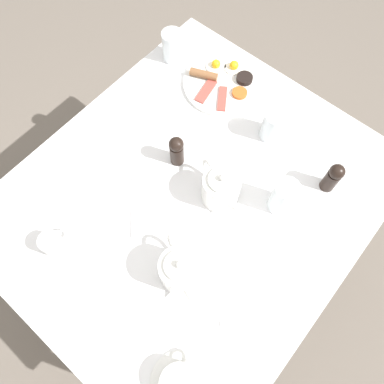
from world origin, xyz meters
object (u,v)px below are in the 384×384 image
Objects in this scene: teacup_with_saucer_left at (180,383)px; fork_spare at (252,331)px; creamer_jug at (53,244)px; fork_by_plate at (66,172)px; wine_glass_spare at (283,197)px; water_glass_short at (273,125)px; breakfast_plate at (223,82)px; water_glass_tall at (173,46)px; teapot_far at (180,270)px; pepper_grinder at (333,177)px; teapot_near at (220,188)px; knife_by_plate at (134,202)px; salt_grinder at (177,150)px; spoon_for_tea at (127,137)px.

teacup_with_saucer_left reaches higher than fork_spare.
creamer_jug is 0.54× the size of fork_by_plate.
water_glass_short is at bearing 41.78° from wine_glass_spare.
breakfast_plate reaches higher than fork_by_plate.
breakfast_plate is 0.25m from water_glass_short.
water_glass_tall is 0.63m from wine_glass_spare.
teapot_far is 0.49m from pepper_grinder.
creamer_jug is (-0.40, 0.24, -0.02)m from teapot_near.
breakfast_plate is at bearing 58.77° from wine_glass_spare.
teapot_near reaches higher than knife_by_plate.
water_glass_tall reaches higher than teacup_with_saucer_left.
teacup_with_saucer_left is 0.60m from salt_grinder.
teapot_near is (-0.32, -0.24, 0.04)m from breakfast_plate.
water_glass_short is 0.64× the size of knife_by_plate.
creamer_jug is 0.23m from fork_by_plate.
spoon_for_tea is at bearing -177.29° from teapot_far.
water_glass_short reaches higher than teacup_with_saucer_left.
teacup_with_saucer_left reaches higher than spoon_for_tea.
teacup_with_saucer_left is 1.36× the size of water_glass_short.
fork_by_plate is at bearing -127.73° from teapot_near.
water_glass_tall is (0.30, 0.44, -0.00)m from teapot_near.
teapot_far reaches higher than wine_glass_spare.
teacup_with_saucer_left is 1.35× the size of water_glass_tall.
teacup_with_saucer_left is (-0.19, -0.17, -0.03)m from teapot_far.
water_glass_tall is at bearing 17.35° from spoon_for_tea.
water_glass_short is 0.70× the size of fork_spare.
wine_glass_spare is at bearing -109.82° from water_glass_tall.
teapot_far is 0.34m from salt_grinder.
fork_by_plate is at bearing 165.40° from breakfast_plate.
creamer_jug is 0.78m from pepper_grinder.
creamer_jug is 0.39m from spoon_for_tea.
creamer_jug reaches higher than knife_by_plate.
teacup_with_saucer_left is at bearing -93.63° from creamer_jug.
teacup_with_saucer_left is at bearing -170.97° from wine_glass_spare.
pepper_grinder is at bearing -27.26° from wine_glass_spare.
teacup_with_saucer_left is at bearing -122.86° from knife_by_plate.
spoon_for_tea is (-0.36, 0.10, -0.01)m from breakfast_plate.
teapot_far is 1.21× the size of spoon_for_tea.
breakfast_plate is 0.65m from teapot_far.
knife_by_plate is at bearing -171.74° from breakfast_plate.
wine_glass_spare is at bearing -138.22° from water_glass_short.
teapot_far is 0.25m from teacup_with_saucer_left.
salt_grinder reaches higher than water_glass_short.
water_glass_short is 0.23m from wine_glass_spare.
knife_by_plate is at bearing -113.26° from teapot_near.
wine_glass_spare is 0.75× the size of fork_by_plate.
knife_by_plate is 0.47m from fork_spare.
creamer_jug is 0.56× the size of fork_spare.
water_glass_tall reaches higher than knife_by_plate.
salt_grinder is (-0.22, 0.39, 0.00)m from pepper_grinder.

